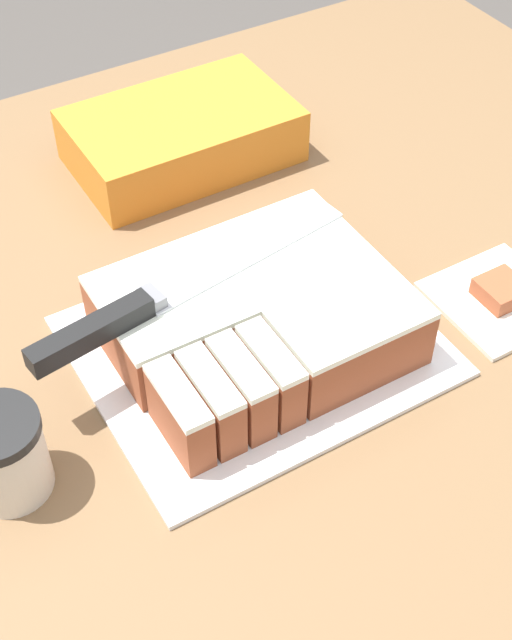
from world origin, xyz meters
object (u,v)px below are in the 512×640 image
object	(u,v)px
cake_board	(256,346)
cake	(257,318)
coffee_cup	(3,455)
storage_box	(182,136)
knife	(133,312)
brownie	(501,290)

from	to	relation	value
cake_board	cake	xyz separation A→B (m)	(0.00, 0.00, 0.04)
cake	coffee_cup	bearing A→B (deg)	-173.03
cake_board	storage_box	distance (m)	0.35
cake_board	coffee_cup	xyz separation A→B (m)	(-0.27, -0.03, 0.04)
cake_board	cake	world-z (taller)	cake
knife	cake	bearing A→B (deg)	-22.18
knife	storage_box	xyz separation A→B (m)	(0.20, 0.30, -0.05)
knife	storage_box	distance (m)	0.37
cake_board	storage_box	world-z (taller)	storage_box
cake	knife	world-z (taller)	knife
cake	knife	xyz separation A→B (m)	(-0.12, 0.03, 0.04)
cake_board	knife	size ratio (longest dim) A/B	0.95
knife	cake_board	bearing A→B (deg)	-23.50
coffee_cup	cake	bearing A→B (deg)	6.97
cake	brownie	world-z (taller)	cake
cake	coffee_cup	world-z (taller)	coffee_cup
coffee_cup	storage_box	world-z (taller)	coffee_cup
storage_box	cake	bearing A→B (deg)	-104.41
coffee_cup	brownie	bearing A→B (deg)	-4.63
storage_box	cake_board	bearing A→B (deg)	-104.76
knife	storage_box	bearing A→B (deg)	47.47
coffee_cup	brownie	xyz separation A→B (m)	(0.54, -0.04, -0.03)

